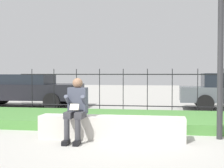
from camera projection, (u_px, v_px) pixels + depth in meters
name	position (u px, v px, depth m)	size (l,w,h in m)	color
ground_plane	(119.00, 140.00, 6.50)	(60.00, 60.00, 0.00)	#B2AFA8
stone_bench	(111.00, 129.00, 6.52)	(3.05, 0.45, 0.49)	beige
person_seated_reader	(76.00, 106.00, 6.35)	(0.42, 0.73, 1.29)	black
grass_berm	(130.00, 119.00, 8.57)	(10.02, 2.80, 0.23)	#4C893D
iron_fence	(135.00, 91.00, 10.30)	(8.02, 0.03, 1.54)	black
car_parked_left	(24.00, 89.00, 12.93)	(4.71, 2.09, 1.35)	black
street_lamp	(221.00, 7.00, 6.47)	(0.28, 0.28, 4.58)	#2D2D30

